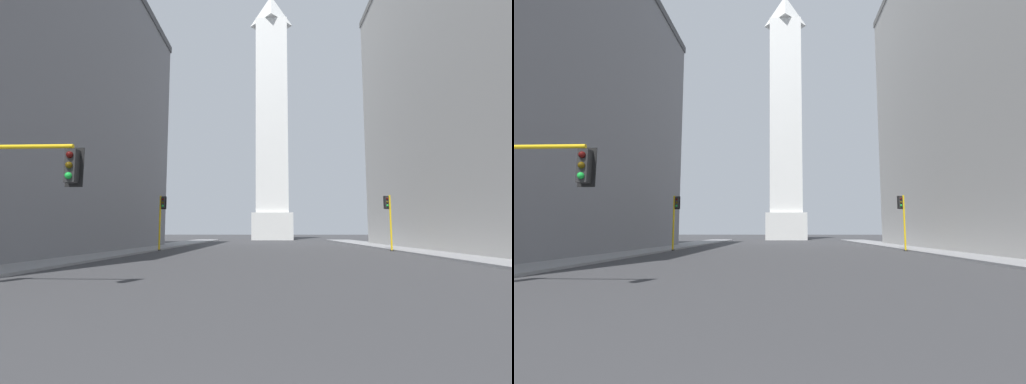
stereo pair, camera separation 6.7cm
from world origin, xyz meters
TOP-DOWN VIEW (x-y plane):
  - sidewalk_left at (-14.19, 28.07)m, footprint 5.00×93.58m
  - sidewalk_right at (14.19, 28.07)m, footprint 5.00×93.58m
  - obelisk at (0.00, 77.98)m, footprint 9.13×9.13m
  - traffic_light_mid_left at (-11.51, 33.25)m, footprint 0.77×0.51m
  - traffic_light_mid_right at (11.35, 33.32)m, footprint 0.76×0.52m

SIDE VIEW (x-z plane):
  - sidewalk_left at x=-14.19m, z-range 0.00..0.15m
  - sidewalk_right at x=14.19m, z-range 0.00..0.15m
  - traffic_light_mid_right at x=11.35m, z-range 0.88..6.40m
  - traffic_light_mid_left at x=-11.51m, z-range 0.89..6.43m
  - obelisk at x=0.00m, z-range -1.45..58.80m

